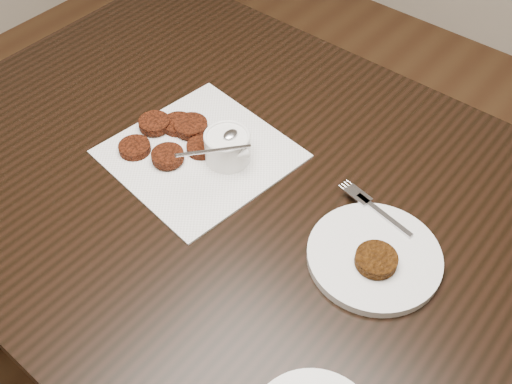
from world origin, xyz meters
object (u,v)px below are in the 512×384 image
(napkin, at_px, (200,154))
(plate_with_patty, at_px, (375,253))
(table, at_px, (268,309))
(sauce_ramekin, at_px, (227,135))

(napkin, bearing_deg, plate_with_patty, 0.54)
(table, height_order, plate_with_patty, plate_with_patty)
(napkin, relative_size, plate_with_patty, 1.40)
(sauce_ramekin, bearing_deg, plate_with_patty, -3.47)
(table, bearing_deg, napkin, 178.18)
(sauce_ramekin, distance_m, plate_with_patty, 0.35)
(table, distance_m, napkin, 0.42)
(napkin, distance_m, plate_with_patty, 0.40)
(sauce_ramekin, bearing_deg, napkin, -154.51)
(table, distance_m, plate_with_patty, 0.45)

